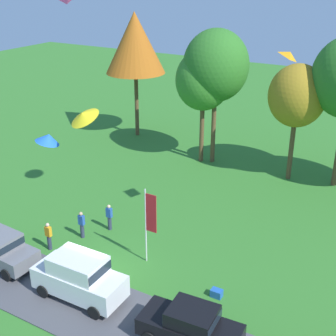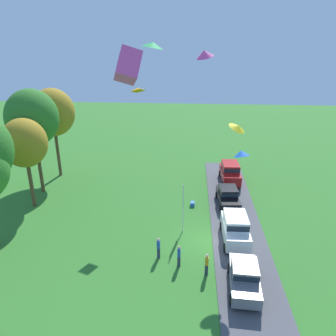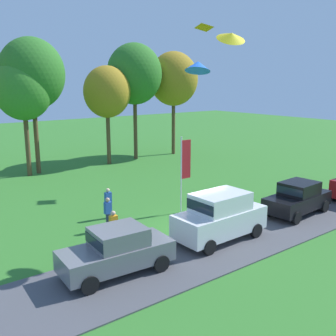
{
  "view_description": "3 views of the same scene",
  "coord_description": "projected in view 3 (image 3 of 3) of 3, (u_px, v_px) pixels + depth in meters",
  "views": [
    {
      "loc": [
        13.28,
        -15.73,
        15.06
      ],
      "look_at": [
        0.73,
        5.81,
        4.21
      ],
      "focal_mm": 50.0,
      "sensor_mm": 36.0,
      "label": 1
    },
    {
      "loc": [
        -22.78,
        1.92,
        15.43
      ],
      "look_at": [
        2.19,
        3.75,
        5.45
      ],
      "focal_mm": 35.0,
      "sensor_mm": 36.0,
      "label": 2
    },
    {
      "loc": [
        -12.35,
        -14.23,
        7.4
      ],
      "look_at": [
        1.33,
        3.67,
        2.41
      ],
      "focal_mm": 42.0,
      "sensor_mm": 36.0,
      "label": 3
    }
  ],
  "objects": [
    {
      "name": "tree_far_right",
      "position": [
        174.0,
        79.0,
        39.4
      ],
      "size": [
        4.89,
        4.89,
        10.33
      ],
      "color": "brown",
      "rests_on": "ground"
    },
    {
      "name": "tree_far_left",
      "position": [
        23.0,
        89.0,
        30.11
      ],
      "size": [
        4.37,
        4.37,
        9.22
      ],
      "color": "brown",
      "rests_on": "ground"
    },
    {
      "name": "ground_plane",
      "position": [
        191.0,
        230.0,
        19.96
      ],
      "size": [
        120.0,
        120.0,
        0.0
      ],
      "primitive_type": "plane",
      "color": "#337528"
    },
    {
      "name": "tree_left_of_center",
      "position": [
        107.0,
        92.0,
        34.73
      ],
      "size": [
        4.15,
        4.15,
        8.77
      ],
      "color": "brown",
      "rests_on": "ground"
    },
    {
      "name": "car_sedan_near_entrance",
      "position": [
        298.0,
        197.0,
        22.05
      ],
      "size": [
        4.51,
        2.19,
        1.84
      ],
      "color": "black",
      "rests_on": "ground"
    },
    {
      "name": "person_watching_sky",
      "position": [
        108.0,
        203.0,
        21.52
      ],
      "size": [
        0.36,
        0.24,
        1.71
      ],
      "color": "#2D334C",
      "rests_on": "ground"
    },
    {
      "name": "tree_right_of_center",
      "position": [
        134.0,
        74.0,
        36.75
      ],
      "size": [
        5.17,
        5.17,
        10.91
      ],
      "color": "brown",
      "rests_on": "ground"
    },
    {
      "name": "kite_delta_high_right",
      "position": [
        231.0,
        36.0,
        17.36
      ],
      "size": [
        1.72,
        1.71,
        0.86
      ],
      "primitive_type": "cone",
      "rotation": [
        -0.49,
        0.0,
        2.68
      ],
      "color": "yellow"
    },
    {
      "name": "person_beside_suv",
      "position": [
        108.0,
        214.0,
        19.79
      ],
      "size": [
        0.36,
        0.24,
        1.71
      ],
      "color": "#2D334C",
      "rests_on": "ground"
    },
    {
      "name": "pavement_strip",
      "position": [
        223.0,
        244.0,
        18.22
      ],
      "size": [
        36.0,
        4.4,
        0.06
      ],
      "primitive_type": "cube",
      "color": "#4C4C51",
      "rests_on": "ground"
    },
    {
      "name": "kite_diamond_low_drifter",
      "position": [
        205.0,
        26.0,
        26.96
      ],
      "size": [
        1.2,
        1.32,
        0.6
      ],
      "primitive_type": "pyramid",
      "rotation": [
        0.47,
        0.0,
        2.03
      ],
      "color": "orange"
    },
    {
      "name": "flag_banner",
      "position": [
        184.0,
        165.0,
        22.17
      ],
      "size": [
        0.71,
        0.08,
        4.41
      ],
      "color": "silver",
      "rests_on": "ground"
    },
    {
      "name": "kite_delta_over_trees",
      "position": [
        198.0,
        66.0,
        16.35
      ],
      "size": [
        1.57,
        1.56,
        0.7
      ],
      "primitive_type": "cone",
      "rotation": [
        -0.28,
        0.0,
        5.36
      ],
      "color": "blue"
    },
    {
      "name": "car_suv_by_flagpole",
      "position": [
        220.0,
        214.0,
        18.39
      ],
      "size": [
        4.63,
        2.11,
        2.28
      ],
      "color": "white",
      "rests_on": "ground"
    },
    {
      "name": "cooler_box",
      "position": [
        246.0,
        198.0,
        24.69
      ],
      "size": [
        0.56,
        0.4,
        0.4
      ],
      "primitive_type": "cube",
      "color": "blue",
      "rests_on": "ground"
    },
    {
      "name": "car_sedan_far_end",
      "position": [
        117.0,
        249.0,
        15.2
      ],
      "size": [
        4.5,
        2.17,
        1.84
      ],
      "color": "slate",
      "rests_on": "ground"
    },
    {
      "name": "tree_center_back",
      "position": [
        32.0,
        74.0,
        30.65
      ],
      "size": [
        5.1,
        5.1,
        10.77
      ],
      "color": "brown",
      "rests_on": "ground"
    },
    {
      "name": "person_on_lawn",
      "position": [
        114.0,
        228.0,
        17.8
      ],
      "size": [
        0.36,
        0.24,
        1.71
      ],
      "color": "#2D334C",
      "rests_on": "ground"
    }
  ]
}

